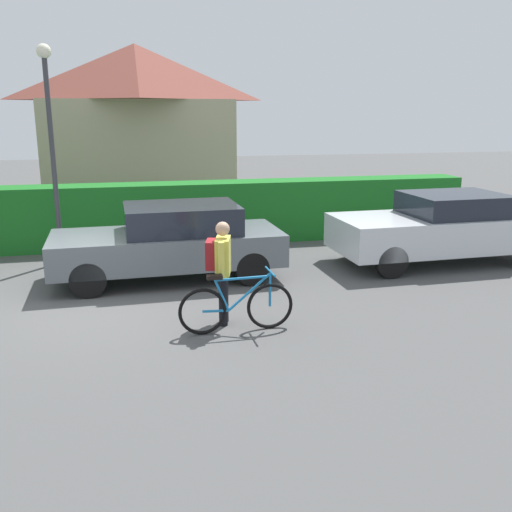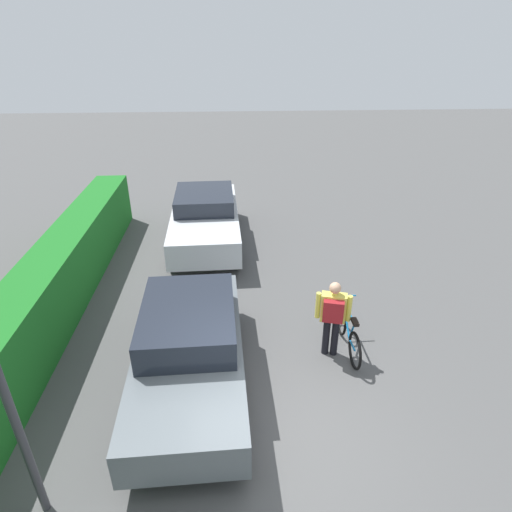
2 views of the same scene
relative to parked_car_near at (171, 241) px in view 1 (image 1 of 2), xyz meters
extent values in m
plane|color=#4D4D4D|center=(-1.28, -1.23, -0.73)|extent=(60.00, 60.00, 0.00)
cube|color=#1B6921|center=(-1.28, 2.94, -0.01)|extent=(17.54, 0.90, 1.44)
cube|color=tan|center=(-0.33, 8.47, 0.97)|extent=(5.42, 5.01, 3.39)
pyramid|color=brown|center=(-0.33, 8.47, 3.50)|extent=(5.69, 5.26, 1.68)
cube|color=slate|center=(-0.07, 0.00, -0.13)|extent=(4.25, 1.85, 0.59)
cube|color=#1E232D|center=(0.20, 0.01, 0.42)|extent=(2.10, 1.58, 0.50)
cylinder|color=black|center=(1.33, 0.81, -0.42)|extent=(0.62, 0.20, 0.62)
cylinder|color=black|center=(1.38, -0.73, -0.42)|extent=(0.62, 0.20, 0.62)
cylinder|color=black|center=(-1.52, 0.73, -0.42)|extent=(0.62, 0.20, 0.62)
cylinder|color=black|center=(-1.47, -0.82, -0.42)|extent=(0.62, 0.20, 0.62)
cube|color=silver|center=(5.52, 0.00, -0.08)|extent=(4.48, 1.94, 0.68)
cube|color=#1E232D|center=(5.80, 0.01, 0.48)|extent=(1.98, 1.65, 0.44)
cylinder|color=black|center=(7.00, 0.86, -0.42)|extent=(0.63, 0.20, 0.62)
cylinder|color=black|center=(3.99, 0.77, -0.42)|extent=(0.63, 0.20, 0.62)
cylinder|color=black|center=(4.04, -0.86, -0.42)|extent=(0.63, 0.20, 0.62)
torus|color=black|center=(1.18, -2.86, -0.39)|extent=(0.68, 0.06, 0.68)
torus|color=black|center=(0.20, -2.88, -0.39)|extent=(0.68, 0.06, 0.68)
cylinder|color=#1972B2|center=(0.88, -2.87, -0.15)|extent=(0.63, 0.05, 0.54)
cylinder|color=#1972B2|center=(0.48, -2.88, -0.16)|extent=(0.23, 0.04, 0.49)
cylinder|color=#1972B2|center=(0.76, -2.87, 0.06)|extent=(0.75, 0.05, 0.04)
cylinder|color=#1972B2|center=(0.39, -2.88, -0.40)|extent=(0.38, 0.04, 0.05)
cylinder|color=#1972B2|center=(1.18, -2.86, -0.14)|extent=(0.04, 0.04, 0.49)
cube|color=black|center=(0.38, -2.88, 0.11)|extent=(0.22, 0.10, 0.06)
cylinder|color=#1972B2|center=(1.18, -2.86, 0.13)|extent=(0.04, 0.50, 0.03)
cylinder|color=black|center=(0.58, -2.44, -0.35)|extent=(0.13, 0.13, 0.76)
cylinder|color=black|center=(0.54, -2.59, -0.35)|extent=(0.13, 0.13, 0.76)
cube|color=#D8CC4C|center=(0.56, -2.52, 0.30)|extent=(0.30, 0.48, 0.54)
sphere|color=tan|center=(0.56, -2.52, 0.71)|extent=(0.21, 0.21, 0.21)
cylinder|color=#D8CC4C|center=(0.63, -2.25, 0.32)|extent=(0.09, 0.09, 0.51)
cylinder|color=#D8CC4C|center=(0.50, -2.78, 0.32)|extent=(0.09, 0.09, 0.51)
cube|color=maroon|center=(0.41, -2.48, 0.33)|extent=(0.24, 0.38, 0.41)
cylinder|color=#38383D|center=(-2.16, 1.69, 1.30)|extent=(0.10, 0.10, 4.06)
sphere|color=#F2EDCC|center=(-2.16, 1.69, 3.45)|extent=(0.28, 0.28, 0.28)
camera|label=1|loc=(-0.71, -10.44, 2.36)|focal=40.07mm
camera|label=2|loc=(-5.67, -0.77, 4.63)|focal=30.09mm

